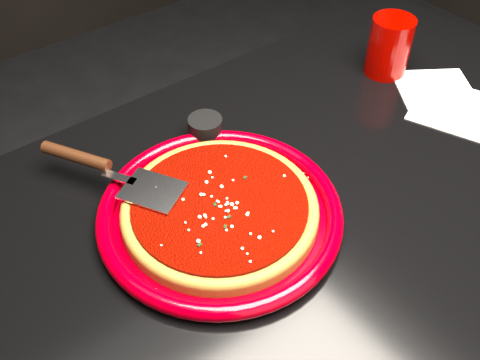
{
  "coord_description": "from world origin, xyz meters",
  "views": [
    {
      "loc": [
        -0.46,
        -0.37,
        1.35
      ],
      "look_at": [
        -0.1,
        0.1,
        0.77
      ],
      "focal_mm": 40.0,
      "sensor_mm": 36.0,
      "label": 1
    }
  ],
  "objects_px": {
    "pizza_server": "(112,170)",
    "cup": "(389,46)",
    "plate": "(220,212)",
    "table": "(309,321)",
    "ramekin": "(206,130)"
  },
  "relations": [
    {
      "from": "plate",
      "to": "cup",
      "type": "xyz_separation_m",
      "value": [
        0.49,
        0.11,
        0.04
      ]
    },
    {
      "from": "pizza_server",
      "to": "cup",
      "type": "bearing_deg",
      "value": -32.88
    },
    {
      "from": "table",
      "to": "plate",
      "type": "bearing_deg",
      "value": 158.41
    },
    {
      "from": "plate",
      "to": "cup",
      "type": "height_order",
      "value": "cup"
    },
    {
      "from": "table",
      "to": "cup",
      "type": "relative_size",
      "value": 10.57
    },
    {
      "from": "pizza_server",
      "to": "cup",
      "type": "relative_size",
      "value": 2.54
    },
    {
      "from": "table",
      "to": "ramekin",
      "type": "distance_m",
      "value": 0.46
    },
    {
      "from": "plate",
      "to": "pizza_server",
      "type": "distance_m",
      "value": 0.17
    },
    {
      "from": "plate",
      "to": "table",
      "type": "bearing_deg",
      "value": -21.59
    },
    {
      "from": "pizza_server",
      "to": "cup",
      "type": "height_order",
      "value": "cup"
    },
    {
      "from": "pizza_server",
      "to": "cup",
      "type": "distance_m",
      "value": 0.58
    },
    {
      "from": "table",
      "to": "ramekin",
      "type": "xyz_separation_m",
      "value": [
        -0.08,
        0.22,
        0.4
      ]
    },
    {
      "from": "plate",
      "to": "pizza_server",
      "type": "xyz_separation_m",
      "value": [
        -0.09,
        0.14,
        0.03
      ]
    },
    {
      "from": "cup",
      "to": "ramekin",
      "type": "relative_size",
      "value": 1.96
    },
    {
      "from": "plate",
      "to": "ramekin",
      "type": "xyz_separation_m",
      "value": [
        0.09,
        0.16,
        0.01
      ]
    }
  ]
}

